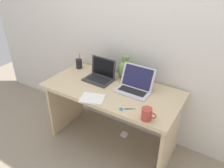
% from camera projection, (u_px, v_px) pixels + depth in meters
% --- Properties ---
extents(ground_plane, '(6.00, 6.00, 0.00)m').
position_uv_depth(ground_plane, '(112.00, 141.00, 2.63)').
color(ground_plane, gray).
extents(back_wall, '(4.40, 0.04, 2.40)m').
position_uv_depth(back_wall, '(131.00, 35.00, 2.31)').
color(back_wall, silver).
rests_on(back_wall, ground).
extents(desk, '(1.41, 0.68, 0.74)m').
position_uv_depth(desk, '(112.00, 101.00, 2.34)').
color(desk, '#D1B78C').
rests_on(desk, ground).
extents(laptop_left, '(0.32, 0.23, 0.23)m').
position_uv_depth(laptop_left, '(101.00, 74.00, 2.41)').
color(laptop_left, '#333338').
rests_on(laptop_left, desk).
extents(laptop_right, '(0.35, 0.26, 0.24)m').
position_uv_depth(laptop_right, '(135.00, 84.00, 2.21)').
color(laptop_right, silver).
rests_on(laptop_right, desk).
extents(green_vase, '(0.18, 0.18, 0.25)m').
position_uv_depth(green_vase, '(125.00, 69.00, 2.42)').
color(green_vase, '#75934C').
rests_on(green_vase, desk).
extents(notebook_stack, '(0.27, 0.23, 0.01)m').
position_uv_depth(notebook_stack, '(93.00, 98.00, 2.09)').
color(notebook_stack, white).
rests_on(notebook_stack, desk).
extents(coffee_mug, '(0.13, 0.09, 0.10)m').
position_uv_depth(coffee_mug, '(147.00, 114.00, 1.81)').
color(coffee_mug, '#B23D33').
rests_on(coffee_mug, desk).
extents(pen_cup, '(0.07, 0.07, 0.19)m').
position_uv_depth(pen_cup, '(79.00, 64.00, 2.65)').
color(pen_cup, black).
rests_on(pen_cup, desk).
extents(scissors, '(0.13, 0.10, 0.01)m').
position_uv_depth(scissors, '(124.00, 109.00, 1.95)').
color(scissors, '#B7B7BC').
rests_on(scissors, desk).
extents(power_brick, '(0.07, 0.07, 0.03)m').
position_uv_depth(power_brick, '(124.00, 134.00, 2.71)').
color(power_brick, white).
rests_on(power_brick, ground).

